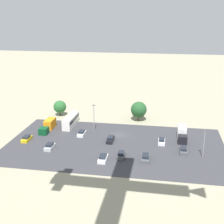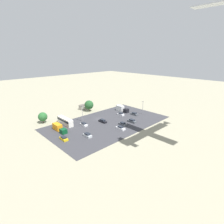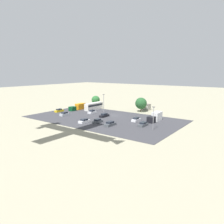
{
  "view_description": "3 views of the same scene",
  "coord_description": "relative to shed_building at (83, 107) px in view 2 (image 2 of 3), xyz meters",
  "views": [
    {
      "loc": [
        -12.73,
        86.89,
        35.52
      ],
      "look_at": [
        -3.16,
        30.79,
        17.3
      ],
      "focal_mm": 50.0,
      "sensor_mm": 36.0,
      "label": 1
    },
    {
      "loc": [
        56.02,
        68.03,
        33.15
      ],
      "look_at": [
        -2.89,
        7.34,
        5.04
      ],
      "focal_mm": 28.0,
      "sensor_mm": 36.0,
      "label": 2
    },
    {
      "loc": [
        -53.22,
        74.71,
        18.88
      ],
      "look_at": [
        -2.74,
        5.74,
        2.72
      ],
      "focal_mm": 35.0,
      "sensor_mm": 36.0,
      "label": 3
    }
  ],
  "objects": [
    {
      "name": "shed_building",
      "position": [
        0.0,
        0.0,
        0.0
      ],
      "size": [
        4.49,
        3.35,
        2.86
      ],
      "color": "#9E998E",
      "rests_on": "ground"
    },
    {
      "name": "tree_apron_mid",
      "position": [
        -0.56,
        5.74,
        2.53
      ],
      "size": [
        5.41,
        5.41,
        6.68
      ],
      "color": "brown",
      "rests_on": "ground"
    },
    {
      "name": "light_pole_lot_centre",
      "position": [
        -19.31,
        31.77,
        2.86
      ],
      "size": [
        0.9,
        0.28,
        7.59
      ],
      "color": "gray",
      "rests_on": "ground"
    },
    {
      "name": "light_pole_lot_edge",
      "position": [
        12.42,
        17.43,
        3.22
      ],
      "size": [
        0.9,
        0.28,
        8.3
      ],
      "color": "gray",
      "rests_on": "ground"
    },
    {
      "name": "bus",
      "position": [
        20.88,
        14.61,
        0.44
      ],
      "size": [
        2.59,
        11.01,
        3.35
      ],
      "color": "silver",
      "rests_on": "ground"
    },
    {
      "name": "parked_truck_1",
      "position": [
        26.79,
        19.47,
        -0.03
      ],
      "size": [
        2.48,
        9.36,
        2.9
      ],
      "color": "#0C4723",
      "rests_on": "ground"
    },
    {
      "name": "parked_car_0",
      "position": [
        -8.77,
        24.38,
        -0.75
      ],
      "size": [
        1.86,
        4.18,
        1.46
      ],
      "color": "silver",
      "rests_on": "ground"
    },
    {
      "name": "tree_near_shed",
      "position": [
        27.8,
        4.98,
        1.85
      ],
      "size": [
        4.52,
        4.52,
        5.56
      ],
      "color": "brown",
      "rests_on": "ground"
    },
    {
      "name": "parking_lot_surface",
      "position": [
        4.13,
        27.85,
        -1.4
      ],
      "size": [
        60.57,
        34.76,
        0.08
      ],
      "color": "#38383D",
      "rests_on": "ground"
    },
    {
      "name": "parked_car_6",
      "position": [
        -14.56,
        29.6,
        -0.75
      ],
      "size": [
        1.87,
        4.48,
        1.47
      ],
      "rotation": [
        0.0,
        0.0,
        3.14
      ],
      "color": "#4C5156",
      "rests_on": "ground"
    },
    {
      "name": "parked_car_2",
      "position": [
        1.29,
        35.16,
        -0.74
      ],
      "size": [
        1.85,
        4.29,
        1.48
      ],
      "rotation": [
        0.0,
        0.0,
        3.14
      ],
      "color": "#4C5156",
      "rests_on": "ground"
    },
    {
      "name": "parked_truck_0",
      "position": [
        -14.55,
        19.88,
        0.16
      ],
      "size": [
        2.55,
        8.46,
        3.32
      ],
      "color": "black",
      "rests_on": "ground"
    },
    {
      "name": "parked_car_7",
      "position": [
        15.22,
        22.27,
        -0.76
      ],
      "size": [
        1.88,
        4.1,
        1.44
      ],
      "color": "silver",
      "rests_on": "ground"
    },
    {
      "name": "parked_car_1",
      "position": [
        5.78,
        25.46,
        -0.71
      ],
      "size": [
        1.81,
        4.77,
        1.55
      ],
      "rotation": [
        0.0,
        0.0,
        3.14
      ],
      "color": "black",
      "rests_on": "ground"
    },
    {
      "name": "parked_car_3",
      "position": [
        21.19,
        33.3,
        -0.71
      ],
      "size": [
        1.97,
        4.15,
        1.57
      ],
      "color": "#ADB2B7",
      "rests_on": "ground"
    },
    {
      "name": "parked_car_4",
      "position": [
        29.84,
        28.93,
        -0.76
      ],
      "size": [
        1.86,
        4.26,
        1.44
      ],
      "color": "gold",
      "rests_on": "ground"
    },
    {
      "name": "parked_car_8",
      "position": [
        5.54,
        37.72,
        -0.77
      ],
      "size": [
        1.98,
        4.55,
        1.41
      ],
      "rotation": [
        0.0,
        0.0,
        3.14
      ],
      "color": "silver",
      "rests_on": "ground"
    },
    {
      "name": "ground_plane",
      "position": [
        4.13,
        20.26,
        -1.44
      ],
      "size": [
        400.0,
        400.0,
        0.0
      ],
      "primitive_type": "plane",
      "color": "gray"
    },
    {
      "name": "parked_car_5",
      "position": [
        -5.0,
        35.83,
        -0.72
      ],
      "size": [
        2.0,
        4.77,
        1.54
      ],
      "rotation": [
        0.0,
        0.0,
        3.14
      ],
      "color": "#4C5156",
      "rests_on": "ground"
    }
  ]
}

